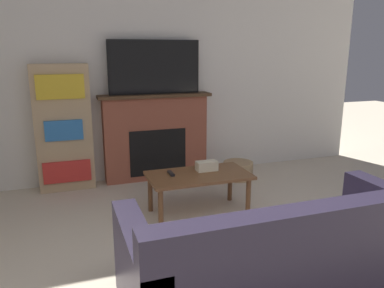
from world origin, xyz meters
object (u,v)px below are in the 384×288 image
at_px(tv, 155,67).
at_px(storage_basket, 238,170).
at_px(fireplace, 156,136).
at_px(bookshelf, 64,128).
at_px(coffee_table, 199,179).
at_px(couch, 285,264).

height_order(tv, storage_basket, tv).
relative_size(fireplace, bookshelf, 0.95).
distance_m(fireplace, storage_basket, 1.18).
distance_m(coffee_table, storage_basket, 1.28).
distance_m(couch, coffee_table, 1.53).
relative_size(couch, storage_basket, 5.36).
relative_size(fireplace, tv, 1.24).
bearing_deg(coffee_table, bookshelf, 135.78).
relative_size(fireplace, coffee_table, 1.39).
bearing_deg(bookshelf, coffee_table, -44.22).
distance_m(fireplace, coffee_table, 1.29).
bearing_deg(coffee_table, tv, 96.37).
bearing_deg(tv, coffee_table, -83.63).
bearing_deg(tv, storage_basket, -19.57).
xyz_separation_m(tv, coffee_table, (0.14, -1.24, -1.08)).
height_order(fireplace, storage_basket, fireplace).
height_order(bookshelf, storage_basket, bookshelf).
bearing_deg(storage_basket, couch, -108.90).
bearing_deg(coffee_table, couch, -87.79).
distance_m(bookshelf, storage_basket, 2.28).
bearing_deg(fireplace, tv, -90.00).
bearing_deg(storage_basket, fireplace, 159.44).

